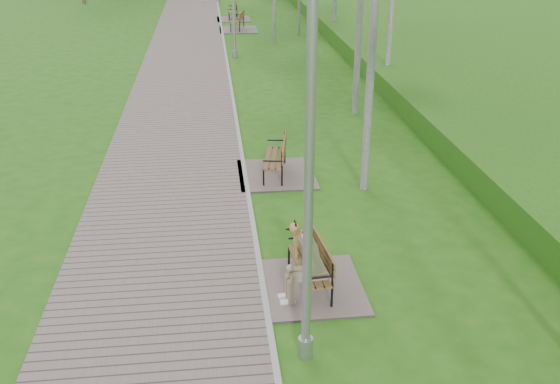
# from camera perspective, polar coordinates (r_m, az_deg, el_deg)

# --- Properties ---
(ground) EXTENTS (120.00, 120.00, 0.00)m
(ground) POSITION_cam_1_polar(r_m,az_deg,el_deg) (10.71, -1.62, -8.47)
(ground) COLOR #225B13
(ground) RESTS_ON ground
(walkway) EXTENTS (3.50, 67.00, 0.04)m
(walkway) POSITION_cam_1_polar(r_m,az_deg,el_deg) (31.03, -8.48, 13.39)
(walkway) COLOR #74635E
(walkway) RESTS_ON ground
(kerb) EXTENTS (0.10, 67.00, 0.05)m
(kerb) POSITION_cam_1_polar(r_m,az_deg,el_deg) (31.02, -5.16, 13.56)
(kerb) COLOR #999993
(kerb) RESTS_ON ground
(embankment) EXTENTS (14.00, 70.00, 1.60)m
(embankment) POSITION_cam_1_polar(r_m,az_deg,el_deg) (32.16, 17.41, 12.92)
(embankment) COLOR #40761D
(embankment) RESTS_ON ground
(bench_main) EXTENTS (1.71, 1.90, 1.49)m
(bench_main) POSITION_cam_1_polar(r_m,az_deg,el_deg) (10.38, 2.47, -6.96)
(bench_main) COLOR #74635E
(bench_main) RESTS_ON ground
(bench_second) EXTENTS (1.80, 2.00, 1.10)m
(bench_second) POSITION_cam_1_polar(r_m,az_deg,el_deg) (14.89, -0.48, 2.27)
(bench_second) COLOR #74635E
(bench_second) RESTS_ON ground
(bench_third) EXTENTS (1.96, 2.18, 1.20)m
(bench_third) POSITION_cam_1_polar(r_m,az_deg,el_deg) (34.06, -3.91, 14.91)
(bench_third) COLOR #74635E
(bench_third) RESTS_ON ground
(bench_far) EXTENTS (1.92, 2.13, 1.18)m
(bench_far) POSITION_cam_1_polar(r_m,az_deg,el_deg) (37.52, -4.32, 15.77)
(bench_far) COLOR #74635E
(bench_far) RESTS_ON ground
(lamp_post_near) EXTENTS (0.21, 0.21, 5.52)m
(lamp_post_near) POSITION_cam_1_polar(r_m,az_deg,el_deg) (7.84, 2.64, 0.00)
(lamp_post_near) COLOR gray
(lamp_post_near) RESTS_ON ground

